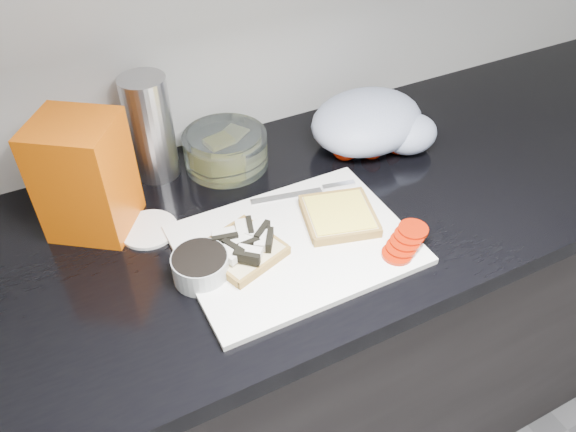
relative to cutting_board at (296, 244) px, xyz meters
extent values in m
cube|color=black|center=(0.02, 0.10, -0.48)|extent=(3.50, 0.60, 0.86)
cube|color=black|center=(0.02, 0.10, -0.03)|extent=(3.50, 0.64, 0.04)
cube|color=white|center=(0.00, 0.00, 0.00)|extent=(0.40, 0.30, 0.01)
cube|color=#CBBB8F|center=(-0.10, 0.02, 0.01)|extent=(0.15, 0.15, 0.02)
cube|color=silver|center=(-0.13, 0.04, 0.03)|extent=(0.05, 0.04, 0.02)
cube|color=black|center=(-0.13, 0.04, 0.03)|extent=(0.04, 0.03, 0.02)
cube|color=silver|center=(-0.12, 0.05, 0.03)|extent=(0.05, 0.03, 0.02)
cube|color=black|center=(-0.12, 0.05, 0.03)|extent=(0.05, 0.02, 0.02)
cube|color=silver|center=(-0.08, 0.05, 0.03)|extent=(0.03, 0.05, 0.02)
cube|color=black|center=(-0.08, 0.05, 0.03)|extent=(0.02, 0.05, 0.02)
cube|color=silver|center=(-0.13, 0.00, 0.03)|extent=(0.04, 0.05, 0.02)
cube|color=black|center=(-0.13, 0.00, 0.03)|extent=(0.03, 0.05, 0.02)
cube|color=silver|center=(-0.09, 0.02, 0.03)|extent=(0.04, 0.03, 0.02)
cube|color=black|center=(-0.09, 0.02, 0.03)|extent=(0.05, 0.01, 0.02)
cube|color=silver|center=(-0.06, 0.01, 0.03)|extent=(0.04, 0.05, 0.02)
cube|color=black|center=(-0.06, 0.01, 0.03)|extent=(0.03, 0.04, 0.02)
cube|color=silver|center=(-0.10, -0.01, 0.03)|extent=(0.05, 0.05, 0.02)
cube|color=black|center=(-0.10, -0.01, 0.03)|extent=(0.04, 0.04, 0.02)
cube|color=silver|center=(-0.06, 0.03, 0.03)|extent=(0.05, 0.04, 0.02)
cube|color=black|center=(-0.06, 0.03, 0.03)|extent=(0.04, 0.04, 0.02)
cube|color=#CBBB8F|center=(0.10, 0.02, 0.01)|extent=(0.15, 0.15, 0.02)
cube|color=#FFE64B|center=(0.10, 0.02, 0.02)|extent=(0.14, 0.14, 0.00)
cylinder|color=#911603|center=(0.14, -0.11, 0.01)|extent=(0.06, 0.06, 0.01)
cylinder|color=#911603|center=(0.15, -0.10, 0.01)|extent=(0.06, 0.06, 0.01)
cylinder|color=#911603|center=(0.17, -0.10, 0.02)|extent=(0.06, 0.06, 0.01)
cylinder|color=#911603|center=(0.18, -0.09, 0.02)|extent=(0.07, 0.07, 0.01)
cylinder|color=#911603|center=(0.19, -0.08, 0.03)|extent=(0.07, 0.07, 0.01)
cube|color=silver|center=(0.04, 0.12, 0.01)|extent=(0.14, 0.05, 0.00)
cube|color=silver|center=(0.15, 0.10, 0.01)|extent=(0.07, 0.03, 0.01)
cylinder|color=#A8AEAE|center=(-0.18, 0.01, 0.02)|extent=(0.10, 0.10, 0.05)
cylinder|color=black|center=(-0.18, 0.01, 0.04)|extent=(0.09, 0.09, 0.01)
cylinder|color=white|center=(-0.22, 0.16, 0.00)|extent=(0.13, 0.13, 0.01)
cylinder|color=silver|center=(-0.01, 0.29, 0.03)|extent=(0.18, 0.18, 0.07)
cube|color=#FFE64B|center=(-0.03, 0.29, 0.03)|extent=(0.06, 0.05, 0.04)
cube|color=#EBD68C|center=(0.01, 0.31, 0.01)|extent=(0.08, 0.07, 0.01)
cube|color=#D14803|center=(-0.30, 0.22, 0.10)|extent=(0.19, 0.19, 0.22)
cylinder|color=#ADACB1|center=(-0.15, 0.33, 0.10)|extent=(0.09, 0.09, 0.22)
ellipsoid|color=silver|center=(0.29, 0.22, 0.05)|extent=(0.28, 0.24, 0.11)
ellipsoid|color=silver|center=(0.36, 0.16, 0.03)|extent=(0.14, 0.12, 0.08)
sphere|color=#911603|center=(0.27, 0.17, 0.02)|extent=(0.06, 0.06, 0.06)
sphere|color=#911603|center=(0.33, 0.16, 0.02)|extent=(0.06, 0.06, 0.06)
sphere|color=#911603|center=(0.22, 0.19, 0.02)|extent=(0.06, 0.06, 0.06)
camera|label=1|loc=(-0.34, -0.63, 0.70)|focal=35.00mm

